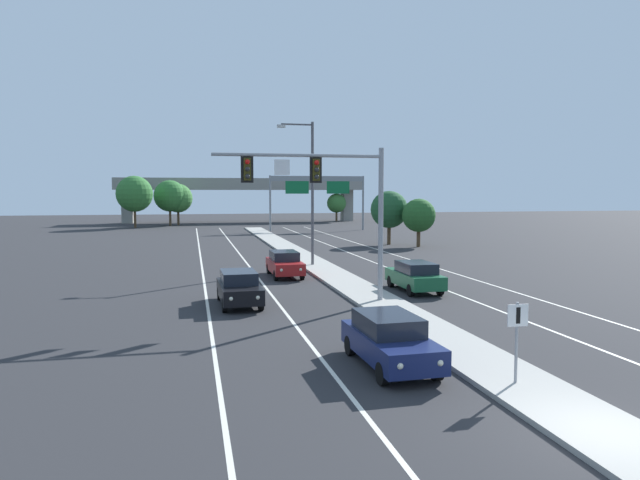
# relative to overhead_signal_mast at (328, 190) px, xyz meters

# --- Properties ---
(ground_plane) EXTENTS (260.00, 260.00, 0.00)m
(ground_plane) POSITION_rel_overhead_signal_mast_xyz_m (2.47, -15.52, -5.36)
(ground_plane) COLOR #28282B
(median_island) EXTENTS (2.40, 110.00, 0.15)m
(median_island) POSITION_rel_overhead_signal_mast_xyz_m (2.47, 2.48, -5.29)
(median_island) COLOR #9E9B93
(median_island) RESTS_ON ground
(lane_stripe_oncoming_center) EXTENTS (0.14, 100.00, 0.01)m
(lane_stripe_oncoming_center) POSITION_rel_overhead_signal_mast_xyz_m (-2.23, 9.48, -5.36)
(lane_stripe_oncoming_center) COLOR silver
(lane_stripe_oncoming_center) RESTS_ON ground
(lane_stripe_receding_center) EXTENTS (0.14, 100.00, 0.01)m
(lane_stripe_receding_center) POSITION_rel_overhead_signal_mast_xyz_m (7.17, 9.48, -5.36)
(lane_stripe_receding_center) COLOR silver
(lane_stripe_receding_center) RESTS_ON ground
(edge_stripe_left) EXTENTS (0.14, 100.00, 0.01)m
(edge_stripe_left) POSITION_rel_overhead_signal_mast_xyz_m (-5.53, 9.48, -5.36)
(edge_stripe_left) COLOR silver
(edge_stripe_left) RESTS_ON ground
(edge_stripe_right) EXTENTS (0.14, 100.00, 0.01)m
(edge_stripe_right) POSITION_rel_overhead_signal_mast_xyz_m (10.47, 9.48, -5.36)
(edge_stripe_right) COLOR silver
(edge_stripe_right) RESTS_ON ground
(overhead_signal_mast) EXTENTS (7.98, 0.44, 7.20)m
(overhead_signal_mast) POSITION_rel_overhead_signal_mast_xyz_m (0.00, 0.00, 0.00)
(overhead_signal_mast) COLOR gray
(overhead_signal_mast) RESTS_ON median_island
(median_sign_post) EXTENTS (0.60, 0.10, 2.20)m
(median_sign_post) POSITION_rel_overhead_signal_mast_xyz_m (2.29, -12.25, -3.77)
(median_sign_post) COLOR gray
(median_sign_post) RESTS_ON median_island
(street_lamp_median) EXTENTS (2.58, 0.28, 10.00)m
(street_lamp_median) POSITION_rel_overhead_signal_mast_xyz_m (1.93, 13.75, 0.43)
(street_lamp_median) COLOR #4C4C51
(street_lamp_median) RESTS_ON median_island
(car_oncoming_navy) EXTENTS (1.93, 4.51, 1.58)m
(car_oncoming_navy) POSITION_rel_overhead_signal_mast_xyz_m (-0.38, -9.66, -4.54)
(car_oncoming_navy) COLOR #141E4C
(car_oncoming_navy) RESTS_ON ground
(car_oncoming_black) EXTENTS (1.91, 4.50, 1.58)m
(car_oncoming_black) POSITION_rel_overhead_signal_mast_xyz_m (-4.07, 0.94, -4.54)
(car_oncoming_black) COLOR black
(car_oncoming_black) RESTS_ON ground
(car_oncoming_red) EXTENTS (1.86, 4.48, 1.58)m
(car_oncoming_red) POSITION_rel_overhead_signal_mast_xyz_m (-0.54, 9.44, -4.54)
(car_oncoming_red) COLOR maroon
(car_oncoming_red) RESTS_ON ground
(car_receding_green) EXTENTS (1.83, 4.47, 1.58)m
(car_receding_green) POSITION_rel_overhead_signal_mast_xyz_m (5.40, 2.64, -4.54)
(car_receding_green) COLOR #195633
(car_receding_green) RESTS_ON ground
(highway_sign_gantry) EXTENTS (13.28, 0.42, 7.50)m
(highway_sign_gantry) POSITION_rel_overhead_signal_mast_xyz_m (10.67, 50.90, 0.80)
(highway_sign_gantry) COLOR gray
(highway_sign_gantry) RESTS_ON ground
(overpass_bridge) EXTENTS (42.40, 6.40, 7.65)m
(overpass_bridge) POSITION_rel_overhead_signal_mast_xyz_m (2.47, 75.86, 0.42)
(overpass_bridge) COLOR gray
(overpass_bridge) RESTS_ON ground
(tree_far_right_b) EXTENTS (3.22, 3.22, 4.66)m
(tree_far_right_b) POSITION_rel_overhead_signal_mast_xyz_m (15.15, 25.88, -2.33)
(tree_far_right_b) COLOR #4C3823
(tree_far_right_b) RESTS_ON ground
(tree_far_right_a) EXTENTS (3.73, 3.73, 5.40)m
(tree_far_right_a) POSITION_rel_overhead_signal_mast_xyz_m (13.18, 28.80, -1.84)
(tree_far_right_a) COLOR #4C3823
(tree_far_right_a) RESTS_ON ground
(tree_far_left_c) EXTENTS (4.55, 4.55, 6.58)m
(tree_far_left_c) POSITION_rel_overhead_signal_mast_xyz_m (-8.24, 67.77, -1.07)
(tree_far_left_c) COLOR #4C3823
(tree_far_left_c) RESTS_ON ground
(tree_far_left_a) EXTENTS (4.93, 4.93, 7.13)m
(tree_far_left_a) POSITION_rel_overhead_signal_mast_xyz_m (-9.46, 67.00, -0.70)
(tree_far_left_a) COLOR #4C3823
(tree_far_left_a) RESTS_ON ground
(tree_far_left_b) EXTENTS (5.29, 5.29, 7.66)m
(tree_far_left_b) POSITION_rel_overhead_signal_mast_xyz_m (-14.32, 62.39, -0.36)
(tree_far_left_b) COLOR #4C3823
(tree_far_left_b) RESTS_ON ground
(tree_far_right_c) EXTENTS (3.46, 3.46, 5.00)m
(tree_far_right_c) POSITION_rel_overhead_signal_mast_xyz_m (19.38, 74.58, -2.10)
(tree_far_right_c) COLOR #4C3823
(tree_far_right_c) RESTS_ON ground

